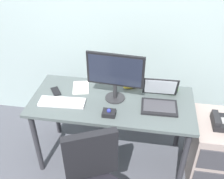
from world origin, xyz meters
name	(u,v)px	position (x,y,z in m)	size (l,w,h in m)	color
ground_plane	(112,156)	(0.00, 0.00, 0.00)	(8.00, 8.00, 0.00)	#484951
back_wall	(123,6)	(0.00, 0.68, 1.40)	(6.00, 0.10, 2.80)	#95AAA9
desk	(112,108)	(0.00, 0.00, 0.66)	(1.47, 0.66, 0.75)	#485151
file_cabinet	(213,149)	(0.97, -0.04, 0.32)	(0.42, 0.53, 0.65)	gray
desk_phone	(221,122)	(0.96, -0.06, 0.68)	(0.17, 0.20, 0.09)	black
monitor_main	(115,73)	(0.02, 0.03, 1.02)	(0.50, 0.18, 0.45)	#262628
keyboard	(62,102)	(-0.43, -0.11, 0.76)	(0.42, 0.16, 0.03)	silver
laptop	(160,99)	(0.42, 0.01, 0.80)	(0.32, 0.31, 0.23)	black
trackball_mouse	(109,113)	(0.01, -0.20, 0.77)	(0.11, 0.09, 0.07)	black
coffee_mug	(173,88)	(0.54, 0.21, 0.80)	(0.10, 0.09, 0.10)	#4D8946
paper_notepad	(81,88)	(-0.33, 0.15, 0.76)	(0.15, 0.21, 0.01)	white
cell_phone	(56,91)	(-0.55, 0.05, 0.76)	(0.07, 0.14, 0.01)	black
banana	(133,86)	(0.17, 0.23, 0.77)	(0.19, 0.04, 0.04)	yellow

